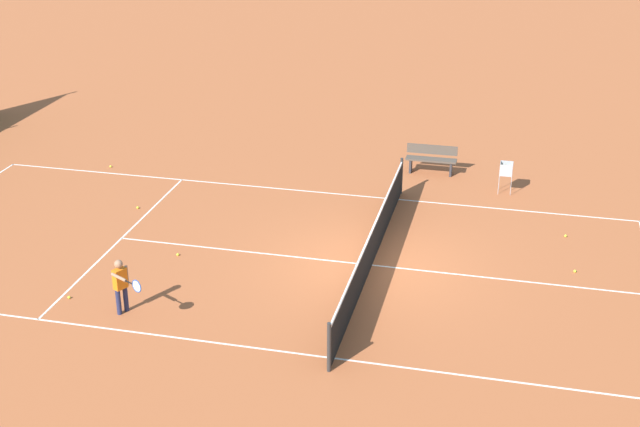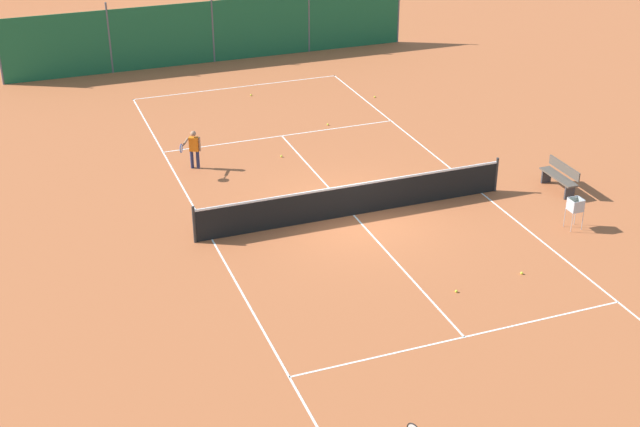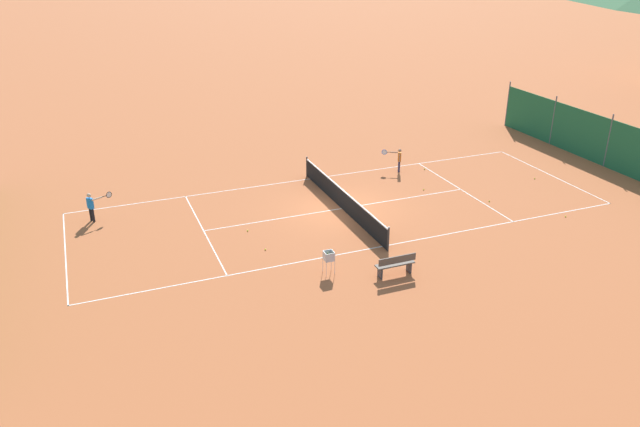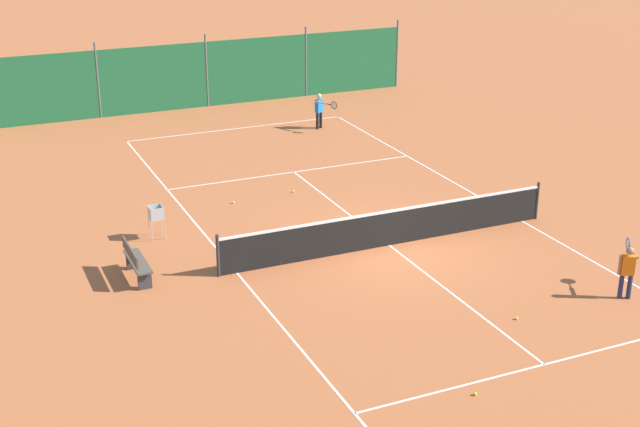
# 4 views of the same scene
# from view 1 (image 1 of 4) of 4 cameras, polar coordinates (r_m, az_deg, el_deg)

# --- Properties ---
(ground_plane) EXTENTS (600.00, 600.00, 0.00)m
(ground_plane) POSITION_cam_1_polar(r_m,az_deg,el_deg) (21.13, 3.32, -3.32)
(ground_plane) COLOR #B25B33
(court_line_markings) EXTENTS (8.25, 23.85, 0.01)m
(court_line_markings) POSITION_cam_1_polar(r_m,az_deg,el_deg) (21.13, 3.32, -3.31)
(court_line_markings) COLOR white
(court_line_markings) RESTS_ON ground
(tennis_net) EXTENTS (9.18, 0.08, 1.06)m
(tennis_net) POSITION_cam_1_polar(r_m,az_deg,el_deg) (20.91, 3.36, -2.10)
(tennis_net) COLOR #2D2D2D
(tennis_net) RESTS_ON ground
(player_near_baseline) EXTENTS (0.80, 0.90, 1.25)m
(player_near_baseline) POSITION_cam_1_polar(r_m,az_deg,el_deg) (19.24, -12.60, -4.36)
(player_near_baseline) COLOR #23284C
(player_near_baseline) RESTS_ON ground
(tennis_ball_by_net_right) EXTENTS (0.07, 0.07, 0.07)m
(tennis_ball_by_net_right) POSITION_cam_1_polar(r_m,az_deg,el_deg) (27.75, -13.26, 2.95)
(tennis_ball_by_net_right) COLOR #CCE033
(tennis_ball_by_net_right) RESTS_ON ground
(tennis_ball_alley_right) EXTENTS (0.07, 0.07, 0.07)m
(tennis_ball_alley_right) POSITION_cam_1_polar(r_m,az_deg,el_deg) (21.80, -9.09, -2.61)
(tennis_ball_alley_right) COLOR #CCE033
(tennis_ball_alley_right) RESTS_ON ground
(tennis_ball_alley_left) EXTENTS (0.07, 0.07, 0.07)m
(tennis_ball_alley_left) POSITION_cam_1_polar(r_m,az_deg,el_deg) (21.59, 16.00, -3.56)
(tennis_ball_alley_left) COLOR #CCE033
(tennis_ball_alley_left) RESTS_ON ground
(tennis_ball_service_box) EXTENTS (0.07, 0.07, 0.07)m
(tennis_ball_service_box) POSITION_cam_1_polar(r_m,az_deg,el_deg) (20.42, -15.77, -5.18)
(tennis_ball_service_box) COLOR #CCE033
(tennis_ball_service_box) RESTS_ON ground
(tennis_ball_by_net_left) EXTENTS (0.07, 0.07, 0.07)m
(tennis_ball_by_net_left) POSITION_cam_1_polar(r_m,az_deg,el_deg) (24.61, -11.59, 0.37)
(tennis_ball_by_net_left) COLOR #CCE033
(tennis_ball_by_net_left) RESTS_ON ground
(tennis_ball_mid_court) EXTENTS (0.07, 0.07, 0.07)m
(tennis_ball_mid_court) POSITION_cam_1_polar(r_m,az_deg,el_deg) (23.32, 15.44, -1.38)
(tennis_ball_mid_court) COLOR #CCE033
(tennis_ball_mid_court) RESTS_ON ground
(ball_hopper) EXTENTS (0.36, 0.36, 0.89)m
(ball_hopper) POSITION_cam_1_polar(r_m,az_deg,el_deg) (25.46, 11.80, 2.69)
(ball_hopper) COLOR #B7B7BC
(ball_hopper) RESTS_ON ground
(courtside_bench) EXTENTS (0.36, 1.50, 0.84)m
(courtside_bench) POSITION_cam_1_polar(r_m,az_deg,el_deg) (26.65, 7.14, 3.50)
(courtside_bench) COLOR #51473D
(courtside_bench) RESTS_ON ground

